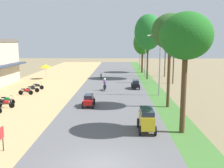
# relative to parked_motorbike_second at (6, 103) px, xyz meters

# --- Properties ---
(ground_plane) EXTENTS (180.00, 180.00, 0.00)m
(ground_plane) POSITION_rel_parked_motorbike_second_xyz_m (10.13, -11.75, -0.55)
(ground_plane) COLOR #7A6B4C
(road_strip) EXTENTS (9.00, 140.00, 0.08)m
(road_strip) POSITION_rel_parked_motorbike_second_xyz_m (10.13, -11.75, -0.51)
(road_strip) COLOR #565659
(road_strip) RESTS_ON ground
(median_strip) EXTENTS (2.40, 140.00, 0.06)m
(median_strip) POSITION_rel_parked_motorbike_second_xyz_m (15.83, -11.75, -0.52)
(median_strip) COLOR #3D6B2D
(median_strip) RESTS_ON ground
(parked_motorbike_second) EXTENTS (1.80, 0.54, 0.94)m
(parked_motorbike_second) POSITION_rel_parked_motorbike_second_xyz_m (0.00, 0.00, 0.00)
(parked_motorbike_second) COLOR black
(parked_motorbike_second) RESTS_ON dirt_shoulder
(parked_motorbike_third) EXTENTS (1.80, 0.54, 0.94)m
(parked_motorbike_third) POSITION_rel_parked_motorbike_second_xyz_m (-0.53, 1.45, 0.00)
(parked_motorbike_third) COLOR black
(parked_motorbike_third) RESTS_ON dirt_shoulder
(parked_motorbike_fourth) EXTENTS (1.80, 0.54, 0.94)m
(parked_motorbike_fourth) POSITION_rel_parked_motorbike_second_xyz_m (-0.27, 6.33, 0.00)
(parked_motorbike_fourth) COLOR black
(parked_motorbike_fourth) RESTS_ON dirt_shoulder
(parked_motorbike_fifth) EXTENTS (1.80, 0.54, 0.94)m
(parked_motorbike_fifth) POSITION_rel_parked_motorbike_second_xyz_m (-0.00, 7.95, 0.00)
(parked_motorbike_fifth) COLOR black
(parked_motorbike_fifth) RESTS_ON dirt_shoulder
(parked_motorbike_sixth) EXTENTS (1.80, 0.54, 0.94)m
(parked_motorbike_sixth) POSITION_rel_parked_motorbike_second_xyz_m (-0.01, 9.98, 0.00)
(parked_motorbike_sixth) COLOR black
(parked_motorbike_sixth) RESTS_ON dirt_shoulder
(vendor_umbrella) EXTENTS (2.20, 2.20, 2.52)m
(vendor_umbrella) POSITION_rel_parked_motorbike_second_xyz_m (-1.67, 20.10, 1.75)
(vendor_umbrella) COLOR #99999E
(vendor_umbrella) RESTS_ON dirt_shoulder
(median_tree_nearest) EXTENTS (3.57, 3.57, 8.41)m
(median_tree_nearest) POSITION_rel_parked_motorbike_second_xyz_m (15.57, -6.51, 6.23)
(median_tree_nearest) COLOR #4C351E
(median_tree_nearest) RESTS_ON median_strip
(median_tree_second) EXTENTS (3.57, 3.57, 9.08)m
(median_tree_second) POSITION_rel_parked_motorbike_second_xyz_m (15.92, 0.82, 6.84)
(median_tree_second) COLOR #4C351E
(median_tree_second) RESTS_ON median_strip
(median_tree_third) EXTENTS (4.63, 4.63, 10.99)m
(median_tree_third) POSITION_rel_parked_motorbike_second_xyz_m (15.98, 20.30, 7.49)
(median_tree_third) COLOR #4C351E
(median_tree_third) RESTS_ON median_strip
(median_tree_fourth) EXTENTS (3.80, 3.80, 8.62)m
(median_tree_fourth) POSITION_rel_parked_motorbike_second_xyz_m (15.94, 29.87, 5.66)
(median_tree_fourth) COLOR #4C351E
(median_tree_fourth) RESTS_ON median_strip
(streetlamp_near) EXTENTS (3.16, 0.20, 7.33)m
(streetlamp_near) POSITION_rel_parked_motorbike_second_xyz_m (15.93, 6.50, 3.76)
(streetlamp_near) COLOR gray
(streetlamp_near) RESTS_ON median_strip
(streetlamp_mid) EXTENTS (3.16, 0.20, 7.18)m
(streetlamp_mid) POSITION_rel_parked_motorbike_second_xyz_m (15.93, 23.82, 3.68)
(streetlamp_mid) COLOR gray
(streetlamp_mid) RESTS_ON median_strip
(streetlamp_far) EXTENTS (3.16, 0.20, 7.22)m
(streetlamp_far) POSITION_rel_parked_motorbike_second_xyz_m (15.93, 36.04, 3.70)
(streetlamp_far) COLOR gray
(streetlamp_far) RESTS_ON median_strip
(utility_pole_near) EXTENTS (1.80, 0.20, 8.65)m
(utility_pole_near) POSITION_rel_parked_motorbike_second_xyz_m (19.63, 23.94, 3.96)
(utility_pole_near) COLOR brown
(utility_pole_near) RESTS_ON ground
(utility_pole_far) EXTENTS (1.80, 0.20, 9.99)m
(utility_pole_far) POSITION_rel_parked_motorbike_second_xyz_m (19.52, 15.88, 4.63)
(utility_pole_far) COLOR brown
(utility_pole_far) RESTS_ON ground
(car_van_yellow) EXTENTS (1.19, 2.41, 1.67)m
(car_van_yellow) POSITION_rel_parked_motorbike_second_xyz_m (13.05, -6.39, 0.47)
(car_van_yellow) COLOR gold
(car_van_yellow) RESTS_ON road_strip
(car_sedan_red) EXTENTS (1.10, 2.26, 1.19)m
(car_sedan_red) POSITION_rel_parked_motorbike_second_xyz_m (8.06, 0.77, 0.19)
(car_sedan_red) COLOR red
(car_sedan_red) RESTS_ON road_strip
(car_sedan_black) EXTENTS (1.10, 2.26, 1.19)m
(car_sedan_black) POSITION_rel_parked_motorbike_second_xyz_m (13.36, 10.83, 0.19)
(car_sedan_black) COLOR black
(car_sedan_black) RESTS_ON road_strip
(motorbike_foreground_rider) EXTENTS (0.54, 1.80, 1.66)m
(motorbike_foreground_rider) POSITION_rel_parked_motorbike_second_xyz_m (9.20, 9.45, 0.30)
(motorbike_foreground_rider) COLOR black
(motorbike_foreground_rider) RESTS_ON road_strip
(motorbike_ahead_second) EXTENTS (0.54, 1.80, 0.94)m
(motorbike_ahead_second) POSITION_rel_parked_motorbike_second_xyz_m (7.92, 20.82, 0.02)
(motorbike_ahead_second) COLOR black
(motorbike_ahead_second) RESTS_ON road_strip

